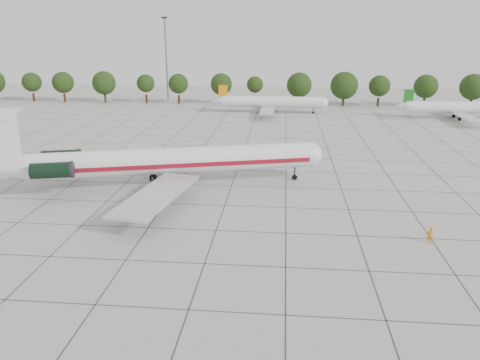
{
  "coord_description": "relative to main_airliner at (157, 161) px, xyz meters",
  "views": [
    {
      "loc": [
        7.39,
        -56.89,
        22.24
      ],
      "look_at": [
        1.99,
        0.26,
        3.5
      ],
      "focal_mm": 35.0,
      "sensor_mm": 36.0,
      "label": 1
    }
  ],
  "objects": [
    {
      "name": "floodlight_mast",
      "position": [
        -19.36,
        85.56,
        10.31
      ],
      "size": [
        1.6,
        1.6,
        25.45
      ],
      "color": "slate",
      "rests_on": "ground"
    },
    {
      "name": "main_airliner",
      "position": [
        0.0,
        0.0,
        0.0
      ],
      "size": [
        47.29,
        36.42,
        11.26
      ],
      "rotation": [
        0.0,
        0.0,
        0.27
      ],
      "color": "silver",
      "rests_on": "ground"
    },
    {
      "name": "tree_line",
      "position": [
        -1.04,
        78.56,
        2.01
      ],
      "size": [
        249.86,
        8.44,
        10.22
      ],
      "color": "#332114",
      "rests_on": "ground"
    },
    {
      "name": "apron_joints",
      "position": [
        10.64,
        8.56,
        -3.97
      ],
      "size": [
        170.0,
        170.0,
        0.02
      ],
      "primitive_type": "cube",
      "color": "#383838",
      "rests_on": "ground"
    },
    {
      "name": "ground",
      "position": [
        10.64,
        -6.44,
        -3.98
      ],
      "size": [
        260.0,
        260.0,
        0.0
      ],
      "primitive_type": "plane",
      "color": "#ACABA4",
      "rests_on": "ground"
    },
    {
      "name": "ground_crew",
      "position": [
        34.17,
        -15.38,
        -3.07
      ],
      "size": [
        0.7,
        0.5,
        1.8
      ],
      "primitive_type": "imported",
      "rotation": [
        0.0,
        0.0,
        3.26
      ],
      "color": "#CB7B0B",
      "rests_on": "ground"
    },
    {
      "name": "bg_airliner_c",
      "position": [
        14.55,
        64.45,
        -1.07
      ],
      "size": [
        28.24,
        27.2,
        7.4
      ],
      "color": "silver",
      "rests_on": "ground"
    },
    {
      "name": "bg_airliner_d",
      "position": [
        62.77,
        59.63,
        -1.07
      ],
      "size": [
        28.24,
        27.2,
        7.4
      ],
      "color": "silver",
      "rests_on": "ground"
    }
  ]
}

